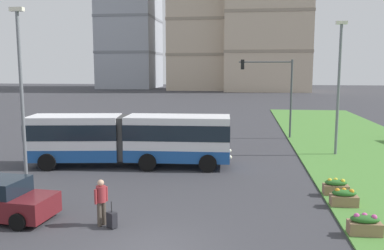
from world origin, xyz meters
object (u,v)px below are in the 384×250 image
Objects in this scene: pedestrian_crossing at (101,199)px; streetlight_left at (21,86)px; articulated_bus at (130,138)px; traffic_light_far_right at (274,84)px; apartment_tower_west at (130,3)px; flower_planter_0 at (365,224)px; flower_planter_2 at (336,187)px; streetlight_median at (339,83)px; rolling_suitcase at (112,220)px; flower_planter_1 at (344,197)px.

pedestrian_crossing is 0.20× the size of streetlight_left.
articulated_bus is 1.87× the size of traffic_light_far_right.
apartment_tower_west reaches higher than pedestrian_crossing.
flower_planter_2 is (0.00, 4.56, 0.00)m from flower_planter_0.
flower_planter_2 is 10.27m from streetlight_median.
articulated_bus is at bearing 140.31° from flower_planter_0.
flower_planter_0 is at bearing 2.45° from rolling_suitcase.
pedestrian_crossing is 1.79× the size of rolling_suitcase.
traffic_light_far_right reaches higher than flower_planter_0.
streetlight_left reaches higher than articulated_bus.
pedestrian_crossing is 18.22m from streetlight_median.
pedestrian_crossing is (1.48, -9.16, -0.65)m from articulated_bus.
streetlight_left is at bearing -133.86° from traffic_light_far_right.
flower_planter_1 is 1.00× the size of flower_planter_2.
rolling_suitcase is at bearing -177.55° from flower_planter_0.
traffic_light_far_right is 0.13× the size of apartment_tower_west.
traffic_light_far_right is at bearing 96.57° from flower_planter_2.
apartment_tower_west is at bearing 105.57° from articulated_bus.
articulated_bus is 1.37× the size of streetlight_left.
flower_planter_2 is at bearing -4.04° from streetlight_left.
streetlight_left is 0.18× the size of apartment_tower_west.
streetlight_left is at bearing 137.83° from rolling_suitcase.
rolling_suitcase is 21.97m from traffic_light_far_right.
pedestrian_crossing reaches higher than flower_planter_0.
flower_planter_0 is 2.99m from flower_planter_1.
pedestrian_crossing is 1.58× the size of flower_planter_2.
articulated_bus is 13.92m from streetlight_median.
streetlight_median reaches higher than flower_planter_1.
streetlight_median is (1.90, 10.66, 4.38)m from flower_planter_1.
streetlight_left is at bearing -155.41° from streetlight_median.
articulated_bus is at bearing -129.39° from traffic_light_far_right.
streetlight_left is (-15.56, 2.67, 4.41)m from flower_planter_1.
flower_planter_2 is at bearing 90.00° from flower_planter_1.
articulated_bus is at bearing 151.04° from flower_planter_1.
apartment_tower_west is (-38.96, 89.52, 19.23)m from streetlight_median.
apartment_tower_west reaches higher than streetlight_left.
pedestrian_crossing is at bearing -129.11° from streetlight_median.
streetlight_left is 101.68m from apartment_tower_west.
rolling_suitcase is at bearing -150.95° from flower_planter_2.
streetlight_median reaches higher than flower_planter_0.
articulated_bus is 1.38× the size of streetlight_median.
rolling_suitcase is 0.88× the size of flower_planter_1.
streetlight_left reaches higher than flower_planter_1.
rolling_suitcase is at bearing -42.17° from streetlight_left.
flower_planter_1 is at bearing 18.76° from pedestrian_crossing.
streetlight_median is (10.79, 14.03, 4.50)m from rolling_suitcase.
pedestrian_crossing is 109.45m from apartment_tower_west.
flower_planter_0 is at bearing -19.98° from streetlight_left.
articulated_bus is 9.65m from rolling_suitcase.
pedestrian_crossing is 9.36m from flower_planter_0.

